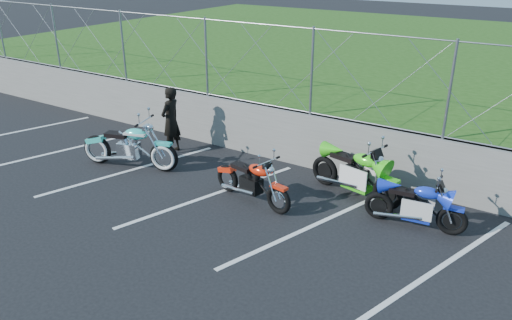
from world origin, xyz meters
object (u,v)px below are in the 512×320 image
Objects in this scene: sportbike_blue at (417,207)px; person_standing at (171,120)px; sportbike_green at (357,175)px; naked_orange at (253,183)px; cruiser_turquoise at (131,148)px.

person_standing is at bearing 170.06° from sportbike_blue.
sportbike_green is 1.17× the size of sportbike_blue.
naked_orange is 3.21m from sportbike_blue.
cruiser_turquoise is 1.41× the size of person_standing.
cruiser_turquoise is at bearing -178.79° from sportbike_blue.
sportbike_green is at bearing 151.62° from sportbike_blue.
cruiser_turquoise is 1.28× the size of sportbike_blue.
cruiser_turquoise reaches higher than sportbike_green.
sportbike_green reaches higher than sportbike_blue.
naked_orange reaches higher than sportbike_blue.
naked_orange is 0.92× the size of sportbike_green.
sportbike_green is at bearing 86.98° from person_standing.
sportbike_green is 1.29× the size of person_standing.
person_standing is at bearing -165.33° from sportbike_green.
person_standing is at bearing 66.29° from cruiser_turquoise.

